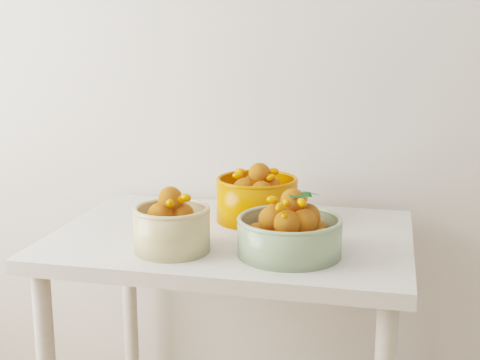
# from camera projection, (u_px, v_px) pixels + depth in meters

# --- Properties ---
(table) EXTENTS (1.00, 0.70, 0.75)m
(table) POSITION_uv_depth(u_px,v_px,m) (232.00, 265.00, 1.91)
(table) COLOR silver
(table) RESTS_ON ground
(bowl_cream) EXTENTS (0.25, 0.25, 0.17)m
(bowl_cream) POSITION_uv_depth(u_px,v_px,m) (172.00, 227.00, 1.73)
(bowl_cream) COLOR tan
(bowl_cream) RESTS_ON table
(bowl_green) EXTENTS (0.29, 0.29, 0.17)m
(bowl_green) POSITION_uv_depth(u_px,v_px,m) (289.00, 232.00, 1.70)
(bowl_green) COLOR gray
(bowl_green) RESTS_ON table
(bowl_orange) EXTENTS (0.32, 0.32, 0.18)m
(bowl_orange) POSITION_uv_depth(u_px,v_px,m) (257.00, 198.00, 2.00)
(bowl_orange) COLOR #D45400
(bowl_orange) RESTS_ON table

